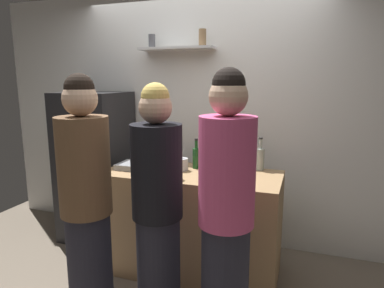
# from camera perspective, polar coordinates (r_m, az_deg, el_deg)

# --- Properties ---
(back_wall_assembly) EXTENTS (4.80, 0.32, 2.60)m
(back_wall_assembly) POSITION_cam_1_polar(r_m,az_deg,el_deg) (3.55, 1.56, 4.43)
(back_wall_assembly) COLOR white
(back_wall_assembly) RESTS_ON ground
(refrigerator) EXTENTS (0.65, 0.66, 1.57)m
(refrigerator) POSITION_cam_1_polar(r_m,az_deg,el_deg) (3.76, -15.97, -3.65)
(refrigerator) COLOR black
(refrigerator) RESTS_ON ground
(counter) EXTENTS (1.51, 0.66, 0.91)m
(counter) POSITION_cam_1_polar(r_m,az_deg,el_deg) (3.06, 0.00, -13.15)
(counter) COLOR #9E7A51
(counter) RESTS_ON ground
(baking_pan) EXTENTS (0.34, 0.24, 0.05)m
(baking_pan) POSITION_cam_1_polar(r_m,az_deg,el_deg) (3.05, -9.26, -3.72)
(baking_pan) COLOR gray
(baking_pan) RESTS_ON counter
(utensil_holder) EXTENTS (0.11, 0.11, 0.22)m
(utensil_holder) POSITION_cam_1_polar(r_m,az_deg,el_deg) (2.96, -1.70, -3.45)
(utensil_holder) COLOR #B2B2B7
(utensil_holder) RESTS_ON counter
(wine_bottle_dark_glass) EXTENTS (0.07, 0.07, 0.29)m
(wine_bottle_dark_glass) POSITION_cam_1_polar(r_m,az_deg,el_deg) (2.76, -7.49, -3.47)
(wine_bottle_dark_glass) COLOR black
(wine_bottle_dark_glass) RESTS_ON counter
(wine_bottle_pale_glass) EXTENTS (0.07, 0.07, 0.29)m
(wine_bottle_pale_glass) POSITION_cam_1_polar(r_m,az_deg,el_deg) (3.02, 11.47, -2.34)
(wine_bottle_pale_glass) COLOR #B2BFB2
(wine_bottle_pale_glass) RESTS_ON counter
(wine_bottle_green_glass) EXTENTS (0.07, 0.07, 0.27)m
(wine_bottle_green_glass) POSITION_cam_1_polar(r_m,az_deg,el_deg) (3.02, 0.72, -2.25)
(wine_bottle_green_glass) COLOR #19471E
(wine_bottle_green_glass) RESTS_ON counter
(wine_bottle_amber_glass) EXTENTS (0.06, 0.06, 0.28)m
(wine_bottle_amber_glass) POSITION_cam_1_polar(r_m,az_deg,el_deg) (2.78, 6.87, -3.41)
(wine_bottle_amber_glass) COLOR #472814
(wine_bottle_amber_glass) RESTS_ON counter
(water_bottle_plastic) EXTENTS (0.09, 0.09, 0.22)m
(water_bottle_plastic) POSITION_cam_1_polar(r_m,az_deg,el_deg) (2.71, -3.28, -3.81)
(water_bottle_plastic) COLOR silver
(water_bottle_plastic) RESTS_ON counter
(person_blonde) EXTENTS (0.34, 0.34, 1.68)m
(person_blonde) POSITION_cam_1_polar(r_m,az_deg,el_deg) (2.31, -5.87, -11.17)
(person_blonde) COLOR #262633
(person_blonde) RESTS_ON ground
(person_pink_top) EXTENTS (0.34, 0.34, 1.77)m
(person_pink_top) POSITION_cam_1_polar(r_m,az_deg,el_deg) (2.10, 5.80, -12.07)
(person_pink_top) COLOR #262633
(person_pink_top) RESTS_ON ground
(person_brown_jacket) EXTENTS (0.34, 0.34, 1.74)m
(person_brown_jacket) POSITION_cam_1_polar(r_m,az_deg,el_deg) (2.39, -17.46, -10.03)
(person_brown_jacket) COLOR #262633
(person_brown_jacket) RESTS_ON ground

